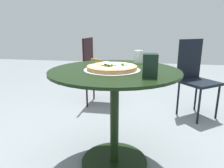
% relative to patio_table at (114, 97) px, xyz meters
% --- Properties ---
extents(ground_plane, '(10.00, 10.00, 0.00)m').
position_rel_patio_table_xyz_m(ground_plane, '(0.00, 0.00, -0.55)').
color(ground_plane, slate).
extents(patio_table, '(0.93, 0.93, 0.76)m').
position_rel_patio_table_xyz_m(patio_table, '(0.00, 0.00, 0.00)').
color(patio_table, black).
rests_on(patio_table, ground).
extents(pizza_on_tray, '(0.40, 0.40, 0.05)m').
position_rel_patio_table_xyz_m(pizza_on_tray, '(0.02, -0.02, 0.23)').
color(pizza_on_tray, silver).
rests_on(pizza_on_tray, patio_table).
extents(pizza_server, '(0.15, 0.21, 0.02)m').
position_rel_patio_table_xyz_m(pizza_server, '(0.00, -0.09, 0.27)').
color(pizza_server, silver).
rests_on(pizza_server, pizza_on_tray).
extents(drinking_cup, '(0.07, 0.07, 0.11)m').
position_rel_patio_table_xyz_m(drinking_cup, '(-0.32, 0.15, 0.26)').
color(drinking_cup, white).
rests_on(drinking_cup, patio_table).
extents(napkin_dispenser, '(0.10, 0.09, 0.14)m').
position_rel_patio_table_xyz_m(napkin_dispenser, '(0.18, 0.24, 0.28)').
color(napkin_dispenser, black).
rests_on(napkin_dispenser, patio_table).
extents(patio_chair_near, '(0.41, 0.41, 0.92)m').
position_rel_patio_table_xyz_m(patio_chair_near, '(-1.29, -0.47, -0.02)').
color(patio_chair_near, black).
rests_on(patio_chair_near, ground).
extents(patio_chair_far, '(0.52, 0.52, 0.92)m').
position_rel_patio_table_xyz_m(patio_chair_far, '(-1.12, 0.79, -0.03)').
color(patio_chair_far, black).
rests_on(patio_chair_far, ground).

